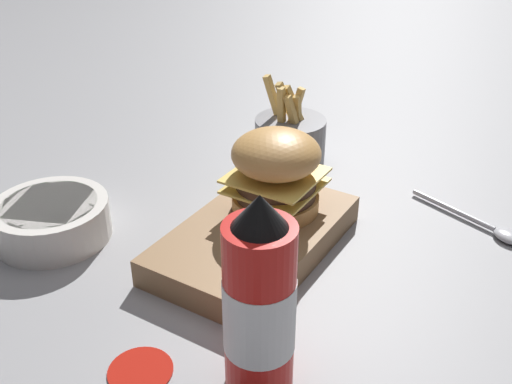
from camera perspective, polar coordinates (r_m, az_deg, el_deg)
ground_plane at (r=0.81m, az=1.80°, el=-3.76°), size 6.00×6.00×0.00m
serving_board at (r=0.76m, az=0.00°, el=-4.48°), size 0.27×0.17×0.04m
burger at (r=0.76m, az=1.99°, el=2.06°), size 0.11×0.11×0.11m
ketchup_bottle at (r=0.54m, az=0.32°, el=-10.81°), size 0.07×0.07×0.21m
fries_basket at (r=0.97m, az=3.25°, el=5.06°), size 0.11×0.11×0.14m
side_bowl at (r=0.82m, az=-18.88°, el=-2.45°), size 0.15×0.15×0.05m
spoon at (r=0.86m, az=21.60°, el=-3.24°), size 0.08×0.17×0.01m
ketchup_puddle at (r=0.62m, az=-10.95°, el=-16.32°), size 0.06×0.06×0.00m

